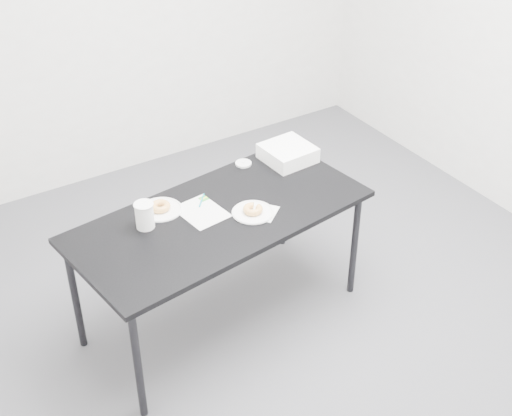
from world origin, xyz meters
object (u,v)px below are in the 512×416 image
plate_far (160,210)px  bakery_box (288,153)px  scorecard (201,212)px  donut_near (253,209)px  table (220,222)px  donut_far (160,206)px  coffee_cup (145,215)px  plate_near (253,212)px  pen (202,200)px

plate_far → bakery_box: 0.85m
scorecard → donut_near: (0.22, -0.15, 0.02)m
table → donut_near: bearing=-37.9°
donut_far → coffee_cup: size_ratio=0.76×
plate_near → coffee_cup: 0.55m
plate_far → donut_far: bearing=0.0°
scorecard → coffee_cup: coffee_cup is taller
plate_far → donut_near: bearing=-35.5°
coffee_cup → plate_far: bearing=36.6°
scorecard → coffee_cup: size_ratio=1.87×
table → bakery_box: size_ratio=6.19×
table → bakery_box: 0.67m
plate_far → bakery_box: size_ratio=0.86×
scorecard → plate_near: (0.22, -0.15, 0.00)m
plate_far → donut_far: donut_far is taller
scorecard → coffee_cup: 0.31m
plate_far → plate_near: bearing=-35.5°
donut_near → bakery_box: (0.45, 0.35, 0.02)m
pen → coffee_cup: 0.36m
scorecard → donut_near: size_ratio=2.56×
donut_near → donut_far: size_ratio=0.96×
table → bakery_box: bakery_box is taller
plate_far → coffee_cup: (-0.13, -0.09, 0.07)m
table → scorecard: scorecard is taller
donut_far → plate_far: bearing=0.0°
pen → donut_near: bearing=-104.9°
table → bakery_box: bearing=16.4°
pen → donut_near: (0.17, -0.24, 0.02)m
donut_near → donut_far: (-0.39, 0.28, -0.00)m
pen → coffee_cup: coffee_cup is taller
scorecard → bakery_box: bakery_box is taller
table → donut_near: 0.19m
coffee_cup → bakery_box: size_ratio=0.53×
scorecard → pen: (0.05, 0.09, 0.01)m
table → coffee_cup: coffee_cup is taller
pen → scorecard: bearing=-169.8°
plate_near → bakery_box: bearing=37.8°
plate_far → coffee_cup: 0.17m
coffee_cup → bakery_box: bearing=9.9°
plate_near → coffee_cup: coffee_cup is taller
pen → coffee_cup: bearing=138.5°
pen → donut_far: (-0.22, 0.04, 0.02)m
donut_near → coffee_cup: (-0.51, 0.18, 0.04)m
coffee_cup → bakery_box: coffee_cup is taller
donut_far → coffee_cup: bearing=-143.4°
scorecard → donut_far: bearing=135.9°
donut_near → plate_far: size_ratio=0.45×
pen → bakery_box: 0.63m
table → pen: (-0.02, 0.15, 0.06)m
donut_far → scorecard: bearing=-36.8°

